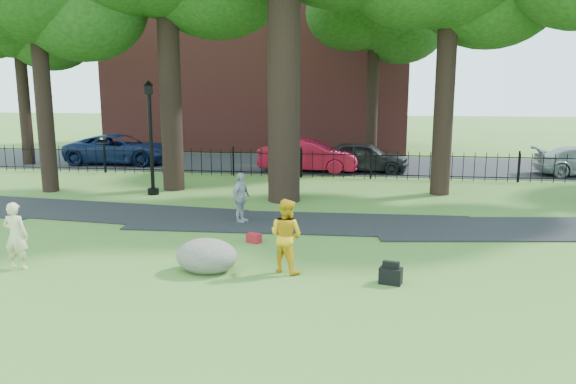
# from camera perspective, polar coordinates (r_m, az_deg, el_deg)

# --- Properties ---
(ground) EXTENTS (120.00, 120.00, 0.00)m
(ground) POSITION_cam_1_polar(r_m,az_deg,el_deg) (12.85, -5.03, -7.28)
(ground) COLOR #497127
(ground) RESTS_ON ground
(footpath) EXTENTS (36.07, 3.85, 0.03)m
(footpath) POSITION_cam_1_polar(r_m,az_deg,el_deg) (16.39, 1.46, -3.21)
(footpath) COLOR black
(footpath) RESTS_ON ground
(street) EXTENTS (80.00, 7.00, 0.02)m
(street) POSITION_cam_1_polar(r_m,az_deg,el_deg) (28.31, 2.27, 2.84)
(street) COLOR black
(street) RESTS_ON ground
(iron_fence) EXTENTS (44.00, 0.04, 1.20)m
(iron_fence) POSITION_cam_1_polar(r_m,az_deg,el_deg) (24.29, 1.33, 2.91)
(iron_fence) COLOR black
(iron_fence) RESTS_ON ground
(brick_building) EXTENTS (18.00, 8.00, 12.00)m
(brick_building) POSITION_cam_1_polar(r_m,az_deg,el_deg) (36.57, -2.78, 14.11)
(brick_building) COLOR maroon
(brick_building) RESTS_ON ground
(woman) EXTENTS (0.55, 0.37, 1.50)m
(woman) POSITION_cam_1_polar(r_m,az_deg,el_deg) (13.66, -25.93, -4.00)
(woman) COLOR beige
(woman) RESTS_ON ground
(man) EXTENTS (0.98, 0.91, 1.61)m
(man) POSITION_cam_1_polar(r_m,az_deg,el_deg) (12.08, -0.20, -4.45)
(man) COLOR orange
(man) RESTS_ON ground
(pedestrian) EXTENTS (0.64, 0.94, 1.48)m
(pedestrian) POSITION_cam_1_polar(r_m,az_deg,el_deg) (16.38, -4.85, -0.60)
(pedestrian) COLOR #9C9DA1
(pedestrian) RESTS_ON ground
(boulder) EXTENTS (1.37, 1.06, 0.78)m
(boulder) POSITION_cam_1_polar(r_m,az_deg,el_deg) (12.35, -8.27, -6.22)
(boulder) COLOR #615E51
(boulder) RESTS_ON ground
(lamppost) EXTENTS (0.41, 0.41, 4.12)m
(lamppost) POSITION_cam_1_polar(r_m,az_deg,el_deg) (20.90, -13.76, 5.20)
(lamppost) COLOR black
(lamppost) RESTS_ON ground
(backpack) EXTENTS (0.50, 0.38, 0.34)m
(backpack) POSITION_cam_1_polar(r_m,az_deg,el_deg) (11.74, 10.39, -8.36)
(backpack) COLOR black
(backpack) RESTS_ON ground
(red_bag) EXTENTS (0.41, 0.34, 0.24)m
(red_bag) POSITION_cam_1_polar(r_m,az_deg,el_deg) (14.44, -3.49, -4.69)
(red_bag) COLOR maroon
(red_bag) RESTS_ON ground
(red_sedan) EXTENTS (4.60, 1.80, 1.49)m
(red_sedan) POSITION_cam_1_polar(r_m,az_deg,el_deg) (25.77, 2.11, 3.71)
(red_sedan) COLOR maroon
(red_sedan) RESTS_ON ground
(navy_van) EXTENTS (5.40, 2.61, 1.48)m
(navy_van) POSITION_cam_1_polar(r_m,az_deg,el_deg) (29.56, -16.70, 4.18)
(navy_van) COLOR #0C1B40
(navy_van) RESTS_ON ground
(grey_car) EXTENTS (4.21, 1.98, 1.39)m
(grey_car) POSITION_cam_1_polar(r_m,az_deg,el_deg) (26.06, 7.68, 3.59)
(grey_car) COLOR black
(grey_car) RESTS_ON ground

